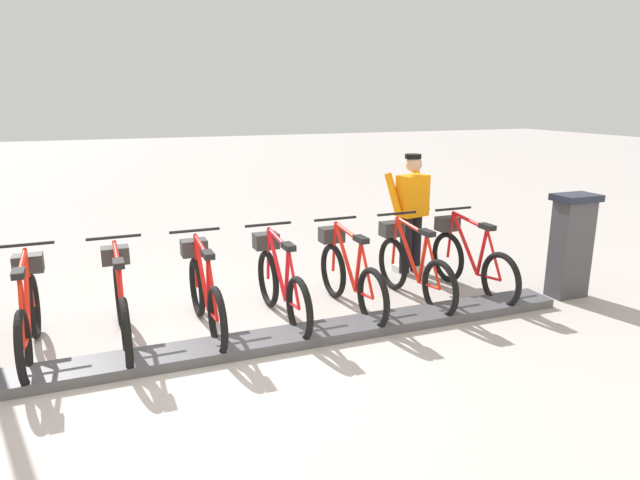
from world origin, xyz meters
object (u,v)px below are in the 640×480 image
Objects in this scene: bike_docked_2 at (349,274)px; bike_docked_0 at (469,259)px; worker_near_rack at (411,209)px; payment_kiosk at (571,244)px; bike_docked_4 at (205,292)px; bike_docked_5 at (121,302)px; bike_docked_1 at (412,266)px; bike_docked_6 at (28,313)px; bike_docked_3 at (280,282)px.

bike_docked_0 is at bearing -90.00° from bike_docked_2.
worker_near_rack is (0.96, 0.29, 0.48)m from bike_docked_0.
bike_docked_4 is (0.57, 4.36, -0.24)m from payment_kiosk.
bike_docked_5 is 4.00m from worker_near_rack.
bike_docked_5 is at bearing 90.00° from bike_docked_1.
payment_kiosk is 1.22m from bike_docked_0.
worker_near_rack reaches higher than bike_docked_6.
bike_docked_2 is at bearing 90.00° from bike_docked_1.
bike_docked_2 is 3.31m from bike_docked_6.
worker_near_rack reaches higher than bike_docked_1.
bike_docked_3 is at bearing 90.00° from bike_docked_0.
bike_docked_3 is 1.66m from bike_docked_5.
bike_docked_3 and bike_docked_6 have the same top height.
worker_near_rack is (0.96, -0.54, 0.48)m from bike_docked_1.
bike_docked_2 is 1.74m from worker_near_rack.
worker_near_rack reaches higher than bike_docked_4.
bike_docked_3 is 1.04× the size of worker_near_rack.
bike_docked_1 is 1.00× the size of bike_docked_2.
bike_docked_0 and bike_docked_3 have the same top height.
bike_docked_0 is (0.57, 1.05, -0.24)m from payment_kiosk.
payment_kiosk is at bearing -96.29° from bike_docked_5.
bike_docked_3 and bike_docked_4 have the same top height.
bike_docked_2 is at bearing 90.00° from bike_docked_0.
payment_kiosk is 0.74× the size of bike_docked_4.
payment_kiosk is 1.98m from bike_docked_1.
bike_docked_6 is at bearing 90.00° from bike_docked_2.
payment_kiosk is 4.40m from bike_docked_4.
bike_docked_6 is at bearing 90.00° from bike_docked_3.
bike_docked_2 is 1.00× the size of bike_docked_6.
bike_docked_2 is 1.66m from bike_docked_4.
bike_docked_3 is at bearing -90.00° from bike_docked_4.
bike_docked_5 and bike_docked_6 have the same top height.
worker_near_rack is (0.96, -1.37, 0.48)m from bike_docked_2.
bike_docked_5 is 1.00× the size of bike_docked_6.
bike_docked_2 is at bearing 78.07° from payment_kiosk.
bike_docked_1 is at bearing 73.06° from payment_kiosk.
bike_docked_1 is at bearing -90.00° from bike_docked_6.
bike_docked_4 is at bearing 90.00° from bike_docked_1.
bike_docked_5 is (0.00, 2.48, 0.00)m from bike_docked_2.
bike_docked_6 is at bearing 90.00° from bike_docked_1.
bike_docked_2 is at bearing -90.00° from bike_docked_5.
bike_docked_4 is 3.21m from worker_near_rack.
bike_docked_0 is 1.00× the size of bike_docked_6.
payment_kiosk is 0.74× the size of bike_docked_0.
payment_kiosk is at bearing -138.90° from worker_near_rack.
worker_near_rack is at bearing -75.96° from bike_docked_5.
bike_docked_0 is 3.31m from bike_docked_4.
payment_kiosk is at bearing -95.43° from bike_docked_6.
bike_docked_1 and bike_docked_6 have the same top height.
bike_docked_2 is 2.48m from bike_docked_5.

